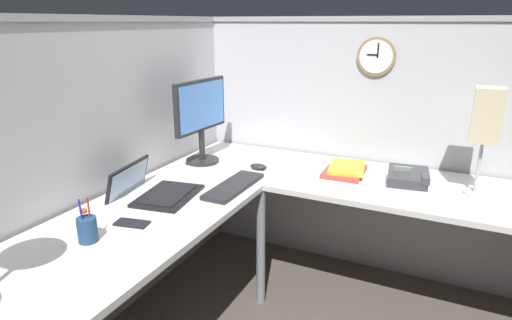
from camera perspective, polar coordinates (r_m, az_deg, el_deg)
name	(u,v)px	position (r m, az deg, el deg)	size (l,w,h in m)	color
cubicle_wall_back	(84,184)	(2.29, -21.55, -2.92)	(2.57, 0.12, 1.58)	#B2B2B7
cubicle_wall_right	(370,148)	(2.82, 14.75, 1.49)	(0.12, 2.37, 1.58)	#B2B2B7
desk	(274,232)	(2.02, 2.35, -9.44)	(2.35, 2.15, 0.73)	silver
monitor	(201,115)	(2.61, -7.21, 5.87)	(0.46, 0.20, 0.50)	#232326
laptop	(150,190)	(2.22, -13.65, -3.89)	(0.39, 0.43, 0.22)	black
keyboard	(234,186)	(2.25, -2.92, -3.43)	(0.43, 0.14, 0.02)	#232326
computer_mouse	(258,167)	(2.53, 0.31, -0.86)	(0.06, 0.10, 0.03)	#232326
pen_cup	(87,229)	(1.83, -21.22, -8.42)	(0.08, 0.08, 0.18)	navy
cell_phone	(132,223)	(1.94, -15.92, -7.96)	(0.07, 0.14, 0.01)	black
office_phone	(409,178)	(2.43, 19.41, -2.20)	(0.22, 0.23, 0.11)	#38383D
book_stack	(345,170)	(2.51, 11.61, -1.26)	(0.30, 0.24, 0.04)	#BF3F38
desk_lamp_paper	(487,118)	(2.34, 27.95, 4.84)	(0.13, 0.13, 0.53)	#B7BABF
wall_clock	(376,56)	(2.67, 15.48, 12.93)	(0.04, 0.22, 0.22)	olive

